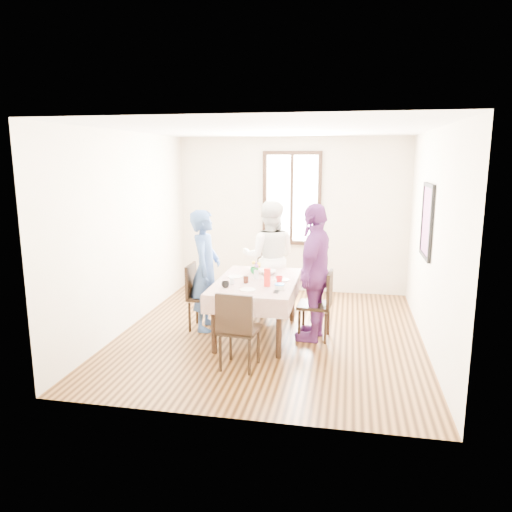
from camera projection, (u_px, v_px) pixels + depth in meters
name	position (u px, v px, depth m)	size (l,w,h in m)	color
ground	(271.00, 333.00, 6.62)	(4.50, 4.50, 0.00)	black
back_wall	(292.00, 215.00, 8.52)	(4.00, 4.00, 0.00)	beige
right_wall	(431.00, 240.00, 5.98)	(4.50, 4.50, 0.00)	beige
window_frame	(292.00, 198.00, 8.44)	(1.02, 0.06, 1.62)	black
window_pane	(292.00, 198.00, 8.45)	(0.90, 0.02, 1.50)	white
art_poster	(427.00, 221.00, 6.24)	(0.04, 0.76, 0.96)	red
dining_table	(257.00, 309.00, 6.47)	(0.92, 1.50, 0.75)	black
tablecloth	(257.00, 281.00, 6.39)	(1.04, 1.62, 0.01)	#50140B
chair_left	(205.00, 297.00, 6.73)	(0.42, 0.42, 0.91)	black
chair_right	(315.00, 305.00, 6.36)	(0.42, 0.42, 0.91)	black
chair_far	(269.00, 283.00, 7.44)	(0.42, 0.42, 0.91)	black
chair_near	(240.00, 329.00, 5.46)	(0.42, 0.42, 0.91)	black
person_left	(205.00, 270.00, 6.65)	(0.61, 0.40, 1.66)	#304C7F
person_far	(269.00, 258.00, 7.35)	(0.84, 0.65, 1.72)	white
person_right	(314.00, 272.00, 6.27)	(1.05, 0.44, 1.79)	#692C71
mug_black	(225.00, 284.00, 6.04)	(0.10, 0.10, 0.08)	black
mug_flag	(279.00, 280.00, 6.26)	(0.09, 0.09, 0.09)	red
mug_green	(254.00, 270.00, 6.75)	(0.12, 0.12, 0.09)	#0C7226
serving_bowl	(268.00, 272.00, 6.73)	(0.22, 0.22, 0.05)	white
juice_carton	(267.00, 277.00, 6.08)	(0.07, 0.07, 0.23)	red
butter_tub	(279.00, 287.00, 5.95)	(0.12, 0.12, 0.06)	white
jam_jar	(246.00, 280.00, 6.25)	(0.07, 0.07, 0.09)	black
drinking_glass	(232.00, 281.00, 6.18)	(0.06, 0.06, 0.09)	silver
smartphone	(276.00, 292.00, 5.84)	(0.06, 0.12, 0.01)	black
flower_vase	(256.00, 274.00, 6.46)	(0.06, 0.06, 0.12)	silver
plate_left	(235.00, 277.00, 6.56)	(0.20, 0.20, 0.01)	white
plate_right	(282.00, 280.00, 6.40)	(0.20, 0.20, 0.01)	white
plate_far	(264.00, 270.00, 6.97)	(0.20, 0.20, 0.01)	white
plate_near	(248.00, 290.00, 5.93)	(0.20, 0.20, 0.01)	white
butter_lid	(279.00, 284.00, 5.94)	(0.12, 0.12, 0.01)	blue
flower_bunch	(256.00, 266.00, 6.44)	(0.09, 0.09, 0.10)	yellow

